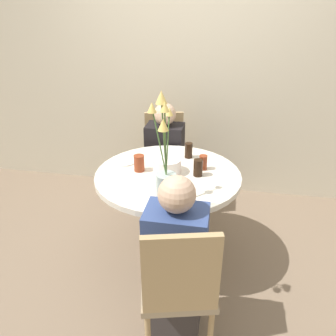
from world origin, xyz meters
TOP-DOWN VIEW (x-y plane):
  - ground_plane at (0.00, 0.00)m, footprint 16.00×16.00m
  - wall_back at (0.00, 1.23)m, footprint 8.00×0.05m
  - dining_table at (0.00, 0.00)m, footprint 1.06×1.06m
  - chair_left_flank at (-0.19, 0.83)m, footprint 0.48×0.48m
  - chair_far_back at (0.21, -0.83)m, footprint 0.49×0.49m
  - birthday_cake at (-0.01, 0.01)m, footprint 0.21×0.21m
  - flower_vase at (0.06, -0.41)m, footprint 0.18×0.32m
  - side_plate at (-0.37, 0.13)m, footprint 0.19×0.19m
  - drink_glass_0 at (-0.22, 0.00)m, footprint 0.08×0.08m
  - drink_glass_1 at (0.25, 0.11)m, footprint 0.06×0.06m
  - drink_glass_2 at (0.11, 0.30)m, footprint 0.06×0.06m
  - drink_glass_3 at (0.22, 0.00)m, footprint 0.07×0.07m
  - person_guest at (-0.15, 0.68)m, footprint 0.34×0.24m
  - person_boy at (0.17, -0.67)m, footprint 0.34×0.24m

SIDE VIEW (x-z plane):
  - ground_plane at x=0.00m, z-range 0.00..0.00m
  - person_guest at x=-0.15m, z-range -0.03..1.07m
  - person_boy at x=0.17m, z-range -0.03..1.07m
  - chair_left_flank at x=-0.19m, z-range 0.07..1.01m
  - chair_far_back at x=0.21m, z-range 0.07..1.01m
  - dining_table at x=0.00m, z-range 0.22..0.99m
  - side_plate at x=-0.37m, z-range 0.77..0.78m
  - birthday_cake at x=-0.01m, z-range 0.74..0.89m
  - drink_glass_1 at x=0.25m, z-range 0.77..0.88m
  - drink_glass_0 at x=-0.22m, z-range 0.77..0.89m
  - drink_glass_2 at x=0.11m, z-range 0.77..0.89m
  - drink_glass_3 at x=0.22m, z-range 0.77..0.89m
  - flower_vase at x=0.06m, z-range 0.62..1.35m
  - wall_back at x=0.00m, z-range 0.00..2.60m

